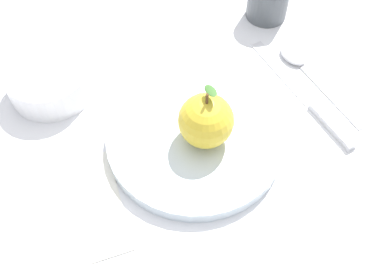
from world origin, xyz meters
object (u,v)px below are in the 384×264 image
Objects in this scene: side_bowl at (49,78)px; spoon at (302,64)px; apple at (206,121)px; knife at (309,101)px; linen_napkin at (74,210)px; dinner_plate at (192,136)px.

side_bowl is 0.37m from spoon.
knife is (0.13, -0.10, -0.05)m from apple.
apple is at bearing -87.60° from side_bowl.
side_bowl is 0.84× the size of linen_napkin.
apple is 0.60× the size of linen_napkin.
apple is 0.17m from knife.
spoon is 1.13× the size of linen_napkin.
spoon is (0.19, -0.07, -0.05)m from apple.
knife is at bearing -42.40° from dinner_plate.
side_bowl reaches higher than spoon.
side_bowl is 0.20m from linen_napkin.
dinner_plate reaches higher than spoon.
dinner_plate is at bearing -87.74° from side_bowl.
dinner_plate is at bearing 155.51° from spoon.
knife is 0.35m from linen_napkin.
dinner_plate is 0.18m from knife.
linen_napkin is (-0.35, 0.17, -0.00)m from spoon.
knife is (0.13, -0.12, -0.01)m from dinner_plate.
dinner_plate is at bearing -28.15° from linen_napkin.
spoon reaches higher than knife.
spoon is at bearing -24.49° from dinner_plate.
spoon is (0.20, -0.31, -0.02)m from side_bowl.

